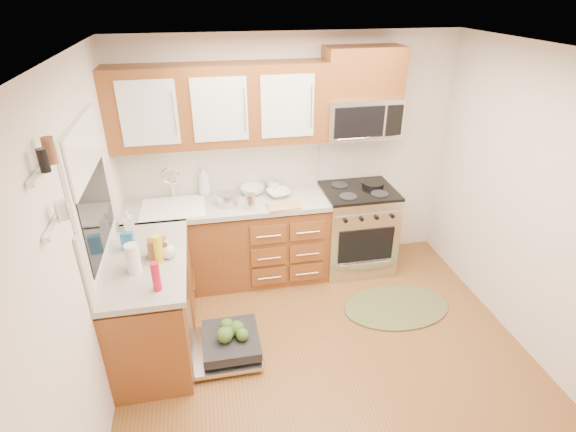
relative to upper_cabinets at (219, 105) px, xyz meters
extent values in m
plane|color=brown|center=(0.73, -1.57, -1.88)|extent=(3.50, 3.50, 0.00)
plane|color=white|center=(0.73, -1.57, 0.62)|extent=(3.50, 3.50, 0.00)
cube|color=beige|center=(0.73, 0.18, -0.62)|extent=(3.50, 0.04, 2.50)
cube|color=beige|center=(-1.02, -1.57, -0.62)|extent=(0.04, 3.50, 2.50)
cube|color=beige|center=(2.48, -1.57, -0.62)|extent=(0.04, 3.50, 2.50)
cube|color=brown|center=(0.00, -0.12, -1.45)|extent=(2.05, 0.60, 0.85)
cube|color=brown|center=(-0.72, -1.05, -1.45)|extent=(0.60, 1.25, 0.85)
cube|color=#A19E93|center=(0.00, -0.14, -0.97)|extent=(2.07, 0.64, 0.05)
cube|color=#A19E93|center=(-0.71, -1.05, -0.97)|extent=(0.64, 1.27, 0.05)
cube|color=silver|center=(0.00, 0.16, -0.67)|extent=(2.05, 0.02, 0.57)
cube|color=silver|center=(-1.01, -1.05, -0.67)|extent=(0.02, 1.25, 0.57)
cube|color=brown|center=(1.41, 0.00, 0.26)|extent=(0.76, 0.35, 0.47)
cube|color=white|center=(-0.98, -1.07, 0.00)|extent=(0.02, 0.96, 0.40)
cube|color=white|center=(-0.99, -1.92, 0.17)|extent=(0.04, 0.40, 0.03)
cube|color=white|center=(-0.99, -1.92, -0.12)|extent=(0.04, 0.40, 0.03)
cylinder|color=black|center=(1.58, -0.09, -0.90)|extent=(0.29, 0.29, 0.04)
cylinder|color=silver|center=(0.01, -0.20, -0.89)|extent=(0.23, 0.23, 0.13)
cube|color=tan|center=(0.55, -0.35, -0.94)|extent=(0.32, 0.22, 0.02)
cylinder|color=silver|center=(0.22, -0.32, -0.87)|extent=(0.12, 0.12, 0.16)
cylinder|color=white|center=(-0.78, -1.22, -0.83)|extent=(0.12, 0.12, 0.24)
cylinder|color=yellow|center=(-0.60, -1.10, -0.84)|extent=(0.09, 0.09, 0.23)
cylinder|color=red|center=(-0.59, -1.50, -0.83)|extent=(0.08, 0.08, 0.23)
cube|color=brown|center=(-0.61, -1.05, -0.87)|extent=(0.16, 0.12, 0.15)
cube|color=#246FAA|center=(-0.86, -0.88, -0.87)|extent=(0.11, 0.07, 0.16)
imported|color=#999999|center=(0.55, -0.08, -0.92)|extent=(0.28, 0.28, 0.06)
imported|color=#999999|center=(0.28, 0.03, -0.91)|extent=(0.30, 0.30, 0.08)
imported|color=#999999|center=(0.51, 0.07, -0.90)|extent=(0.17, 0.17, 0.11)
imported|color=#999999|center=(-0.20, 0.10, -0.79)|extent=(0.15, 0.15, 0.32)
imported|color=#999999|center=(-0.90, -0.52, -0.86)|extent=(0.09, 0.10, 0.19)
imported|color=#999999|center=(-0.53, -1.07, -0.87)|extent=(0.16, 0.16, 0.16)
camera|label=1|loc=(-0.18, -4.26, 1.02)|focal=28.00mm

